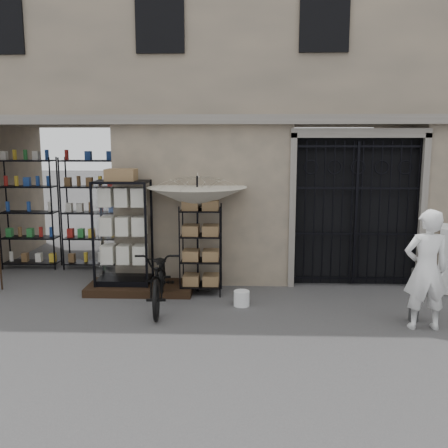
{
  "coord_description": "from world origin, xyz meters",
  "views": [
    {
      "loc": [
        -0.46,
        -7.59,
        2.86
      ],
      "look_at": [
        -0.8,
        1.4,
        1.35
      ],
      "focal_mm": 40.0,
      "sensor_mm": 36.0,
      "label": 1
    }
  ],
  "objects_px": {
    "wire_rack": "(201,250)",
    "white_bucket": "(242,298)",
    "market_umbrella": "(197,192)",
    "shopkeeper": "(422,328)",
    "steel_bollard": "(415,295)",
    "bicycle": "(161,307)",
    "display_cabinet": "(123,238)"
  },
  "relations": [
    {
      "from": "steel_bollard",
      "to": "market_umbrella",
      "type": "bearing_deg",
      "value": 157.43
    },
    {
      "from": "market_umbrella",
      "to": "steel_bollard",
      "type": "bearing_deg",
      "value": -22.57
    },
    {
      "from": "bicycle",
      "to": "steel_bollard",
      "type": "relative_size",
      "value": 2.34
    },
    {
      "from": "display_cabinet",
      "to": "bicycle",
      "type": "relative_size",
      "value": 1.06
    },
    {
      "from": "steel_bollard",
      "to": "shopkeeper",
      "type": "bearing_deg",
      "value": -84.18
    },
    {
      "from": "steel_bollard",
      "to": "display_cabinet",
      "type": "bearing_deg",
      "value": 163.78
    },
    {
      "from": "display_cabinet",
      "to": "shopkeeper",
      "type": "bearing_deg",
      "value": -42.25
    },
    {
      "from": "shopkeeper",
      "to": "wire_rack",
      "type": "bearing_deg",
      "value": -27.57
    },
    {
      "from": "market_umbrella",
      "to": "bicycle",
      "type": "distance_m",
      "value": 2.22
    },
    {
      "from": "white_bucket",
      "to": "bicycle",
      "type": "height_order",
      "value": "bicycle"
    },
    {
      "from": "display_cabinet",
      "to": "bicycle",
      "type": "xyz_separation_m",
      "value": [
        0.84,
        -0.93,
        -1.04
      ]
    },
    {
      "from": "bicycle",
      "to": "shopkeeper",
      "type": "distance_m",
      "value": 4.28
    },
    {
      "from": "wire_rack",
      "to": "shopkeeper",
      "type": "distance_m",
      "value": 4.02
    },
    {
      "from": "wire_rack",
      "to": "market_umbrella",
      "type": "bearing_deg",
      "value": 115.37
    },
    {
      "from": "bicycle",
      "to": "steel_bollard",
      "type": "xyz_separation_m",
      "value": [
        4.16,
        -0.53,
        0.43
      ]
    },
    {
      "from": "white_bucket",
      "to": "shopkeeper",
      "type": "xyz_separation_m",
      "value": [
        2.79,
        -0.96,
        -0.13
      ]
    },
    {
      "from": "bicycle",
      "to": "steel_bollard",
      "type": "bearing_deg",
      "value": -12.34
    },
    {
      "from": "wire_rack",
      "to": "white_bucket",
      "type": "distance_m",
      "value": 1.26
    },
    {
      "from": "wire_rack",
      "to": "market_umbrella",
      "type": "relative_size",
      "value": 0.64
    },
    {
      "from": "wire_rack",
      "to": "steel_bollard",
      "type": "distance_m",
      "value": 3.8
    },
    {
      "from": "display_cabinet",
      "to": "shopkeeper",
      "type": "relative_size",
      "value": 1.15
    },
    {
      "from": "white_bucket",
      "to": "shopkeeper",
      "type": "distance_m",
      "value": 2.95
    },
    {
      "from": "shopkeeper",
      "to": "steel_bollard",
      "type": "bearing_deg",
      "value": -86.62
    },
    {
      "from": "bicycle",
      "to": "display_cabinet",
      "type": "bearing_deg",
      "value": 127.09
    },
    {
      "from": "market_umbrella",
      "to": "shopkeeper",
      "type": "bearing_deg",
      "value": -26.43
    },
    {
      "from": "white_bucket",
      "to": "steel_bollard",
      "type": "relative_size",
      "value": 0.32
    },
    {
      "from": "market_umbrella",
      "to": "white_bucket",
      "type": "xyz_separation_m",
      "value": [
        0.84,
        -0.85,
        -1.78
      ]
    },
    {
      "from": "wire_rack",
      "to": "shopkeeper",
      "type": "xyz_separation_m",
      "value": [
        3.56,
        -1.67,
        -0.83
      ]
    },
    {
      "from": "market_umbrella",
      "to": "bicycle",
      "type": "bearing_deg",
      "value": -120.21
    },
    {
      "from": "wire_rack",
      "to": "white_bucket",
      "type": "xyz_separation_m",
      "value": [
        0.77,
        -0.71,
        -0.69
      ]
    },
    {
      "from": "market_umbrella",
      "to": "bicycle",
      "type": "relative_size",
      "value": 1.31
    },
    {
      "from": "wire_rack",
      "to": "white_bucket",
      "type": "relative_size",
      "value": 6.11
    }
  ]
}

